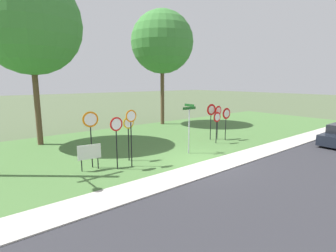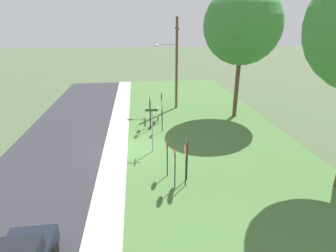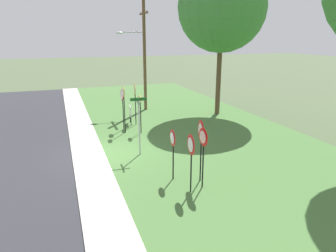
# 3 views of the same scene
# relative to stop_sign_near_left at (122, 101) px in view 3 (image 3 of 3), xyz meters

# --- Properties ---
(ground_plane) EXTENTS (160.00, 160.00, 0.00)m
(ground_plane) POSITION_rel_stop_sign_near_left_xyz_m (4.08, -1.78, -1.88)
(ground_plane) COLOR #4C5B3D
(sidewalk_strip) EXTENTS (44.00, 1.60, 0.06)m
(sidewalk_strip) POSITION_rel_stop_sign_near_left_xyz_m (4.08, -2.58, -1.85)
(sidewalk_strip) COLOR #BCB7AD
(sidewalk_strip) RESTS_ON ground_plane
(grass_median) EXTENTS (44.00, 12.00, 0.04)m
(grass_median) POSITION_rel_stop_sign_near_left_xyz_m (4.08, 4.22, -1.86)
(grass_median) COLOR #477038
(grass_median) RESTS_ON ground_plane
(stop_sign_near_left) EXTENTS (0.67, 0.11, 2.56)m
(stop_sign_near_left) POSITION_rel_stop_sign_near_left_xyz_m (0.00, 0.00, 0.00)
(stop_sign_near_left) COLOR black
(stop_sign_near_left) RESTS_ON grass_median
(stop_sign_near_right) EXTENTS (0.62, 0.09, 2.37)m
(stop_sign_near_right) POSITION_rel_stop_sign_near_left_xyz_m (1.14, 0.85, -0.15)
(stop_sign_near_right) COLOR black
(stop_sign_near_right) RESTS_ON grass_median
(stop_sign_far_left) EXTENTS (0.61, 0.10, 2.85)m
(stop_sign_far_left) POSITION_rel_stop_sign_near_left_xyz_m (0.77, -0.07, 0.17)
(stop_sign_far_left) COLOR black
(stop_sign_far_left) RESTS_ON grass_median
(stop_sign_far_center) EXTENTS (0.76, 0.13, 2.79)m
(stop_sign_far_center) POSITION_rel_stop_sign_near_left_xyz_m (-0.84, 1.01, 0.20)
(stop_sign_far_center) COLOR black
(stop_sign_far_center) RESTS_ON grass_median
(yield_sign_near_left) EXTENTS (0.81, 0.14, 2.60)m
(yield_sign_near_left) POSITION_rel_stop_sign_near_left_xyz_m (8.30, 1.47, 0.11)
(yield_sign_near_left) COLOR black
(yield_sign_near_left) RESTS_ON grass_median
(yield_sign_near_right) EXTENTS (0.80, 0.11, 2.33)m
(yield_sign_near_right) POSITION_rel_stop_sign_near_left_xyz_m (9.06, 0.71, -0.11)
(yield_sign_near_right) COLOR black
(yield_sign_near_right) RESTS_ON grass_median
(yield_sign_far_left) EXTENTS (0.70, 0.11, 2.16)m
(yield_sign_far_left) POSITION_rel_stop_sign_near_left_xyz_m (7.77, 0.47, -0.24)
(yield_sign_far_left) COLOR black
(yield_sign_far_left) RESTS_ON grass_median
(yield_sign_far_right) EXTENTS (0.72, 0.10, 2.46)m
(yield_sign_far_right) POSITION_rel_stop_sign_near_left_xyz_m (8.85, 1.30, -0.01)
(yield_sign_far_right) COLOR black
(yield_sign_far_right) RESTS_ON grass_median
(street_name_post) EXTENTS (0.96, 0.82, 2.92)m
(street_name_post) POSITION_rel_stop_sign_near_left_xyz_m (4.62, -0.10, -0.10)
(street_name_post) COLOR #9EA0A8
(street_name_post) RESTS_ON grass_median
(utility_pole) EXTENTS (2.10, 2.29, 8.45)m
(utility_pole) POSITION_rel_stop_sign_near_left_xyz_m (-4.90, 2.71, 2.73)
(utility_pole) COLOR brown
(utility_pole) RESTS_ON grass_median
(notice_board) EXTENTS (1.09, 0.19, 1.25)m
(notice_board) POSITION_rel_stop_sign_near_left_xyz_m (-1.08, 0.73, -1.01)
(notice_board) COLOR black
(notice_board) RESTS_ON grass_median
(oak_tree_left) EXTENTS (6.31, 6.31, 10.89)m
(oak_tree_left) POSITION_rel_stop_sign_near_left_xyz_m (-1.69, 7.72, 5.88)
(oak_tree_left) COLOR brown
(oak_tree_left) RESTS_ON grass_median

